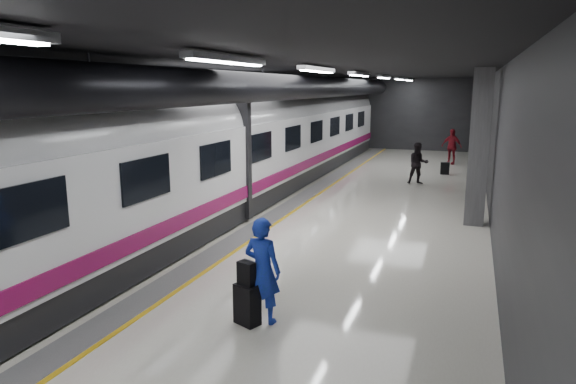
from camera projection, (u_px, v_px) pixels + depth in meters
The scene contains 9 objects.
ground at pixel (306, 227), 14.79m from camera, with size 40.00×40.00×0.00m, color silver.
platform_hall at pixel (307, 102), 15.06m from camera, with size 10.02×40.02×4.51m.
train at pixel (204, 151), 15.45m from camera, with size 3.05×38.00×4.05m.
traveler_main at pixel (262, 270), 8.67m from camera, with size 0.67×0.44×1.84m, color #1B27CA.
suitcase_main at pixel (247, 304), 8.68m from camera, with size 0.43×0.27×0.70m, color black.
shoulder_bag at pixel (246, 273), 8.58m from camera, with size 0.30×0.16×0.40m, color black.
traveler_far_a at pixel (418, 163), 21.22m from camera, with size 0.84×0.65×1.72m, color black.
traveler_far_b at pixel (451, 147), 26.72m from camera, with size 1.08×0.45×1.84m, color maroon.
suitcase_far at pixel (445, 168), 23.68m from camera, with size 0.38×0.24×0.56m, color black.
Camera 1 is at (4.35, -13.62, 3.96)m, focal length 32.00 mm.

